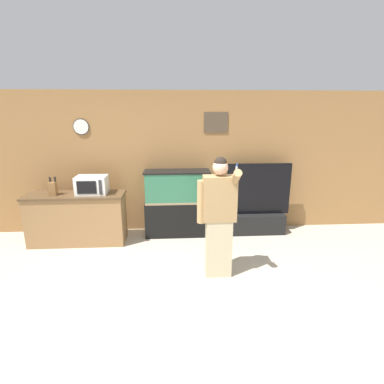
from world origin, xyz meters
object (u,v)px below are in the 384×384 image
Objects in this scene: microwave at (92,185)px; tv_on_stand at (258,213)px; knife_block at (53,188)px; aquarium_on_stand at (177,203)px; person_standing at (219,216)px; counter_island at (77,218)px.

tv_on_stand is at bearing 4.89° from microwave.
knife_block is 2.13m from aquarium_on_stand.
tv_on_stand is 1.85m from person_standing.
counter_island is 0.65m from knife_block.
aquarium_on_stand is 0.72× the size of person_standing.
microwave is at bearing -175.11° from tv_on_stand.
person_standing is at bearing -24.54° from knife_block.
aquarium_on_stand is (2.08, 0.29, -0.39)m from knife_block.
person_standing is at bearing -31.97° from microwave.
tv_on_stand is (3.25, 0.27, -0.06)m from counter_island.
counter_island is 1.77m from aquarium_on_stand.
aquarium_on_stand is 1.53m from tv_on_stand.
microwave is at bearing 2.62° from counter_island.
person_standing is (-0.97, -1.49, 0.49)m from tv_on_stand.
counter_island is 0.66m from microwave.
knife_block reaches higher than counter_island.
microwave is 1.63× the size of knife_block.
counter_island is at bearing -177.38° from microwave.
tv_on_stand reaches higher than microwave.
knife_block is (-0.34, -0.03, 0.55)m from counter_island.
aquarium_on_stand is 1.59m from person_standing.
counter_island is 1.36× the size of aquarium_on_stand.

